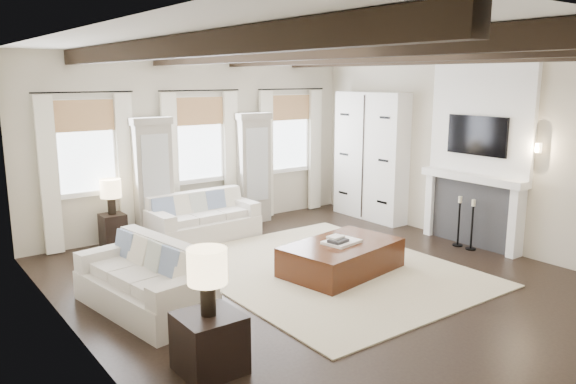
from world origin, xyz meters
TOP-DOWN VIEW (x-y plane):
  - ground at (0.00, 0.00)m, footprint 7.50×7.50m
  - room_shell at (0.75, 0.90)m, footprint 6.54×7.54m
  - area_rug at (0.34, 0.44)m, footprint 3.42×4.18m
  - sofa_back at (-0.34, 3.02)m, footprint 1.91×0.92m
  - sofa_left at (-2.32, 0.67)m, footprint 1.16×2.04m
  - ottoman at (0.44, 0.25)m, footprint 1.85×1.33m
  - tray at (0.43, 0.25)m, footprint 0.56×0.46m
  - book_lower at (0.34, 0.22)m, footprint 0.29×0.24m
  - book_upper at (0.36, 0.30)m, footprint 0.25×0.21m
  - side_table_front at (-2.44, -1.08)m, footprint 0.58×0.58m
  - lamp_front at (-2.44, -1.08)m, footprint 0.38×0.38m
  - side_table_back at (-1.78, 3.43)m, footprint 0.38×0.38m
  - lamp_back at (-1.78, 3.43)m, footprint 0.34×0.34m
  - candlestick_near at (2.90, -0.18)m, footprint 0.17×0.17m
  - candlestick_far at (2.90, 0.08)m, footprint 0.17×0.17m

SIDE VIEW (x-z plane):
  - ground at x=0.00m, z-range 0.00..0.00m
  - area_rug at x=0.34m, z-range 0.00..0.02m
  - ottoman at x=0.44m, z-range 0.00..0.44m
  - side_table_back at x=-1.78m, z-range 0.00..0.57m
  - side_table_front at x=-2.44m, z-range 0.00..0.58m
  - sofa_back at x=-0.34m, z-range -0.08..0.73m
  - sofa_left at x=-2.32m, z-range -0.08..0.75m
  - candlestick_near at x=2.90m, z-range -0.07..0.77m
  - candlestick_far at x=2.90m, z-range -0.07..0.78m
  - tray at x=0.43m, z-range 0.44..0.48m
  - book_lower at x=0.34m, z-range 0.48..0.52m
  - book_upper at x=0.36m, z-range 0.52..0.55m
  - lamp_back at x=-1.78m, z-range 0.67..1.26m
  - lamp_front at x=-2.44m, z-range 0.69..1.35m
  - room_shell at x=0.75m, z-range 0.28..3.50m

